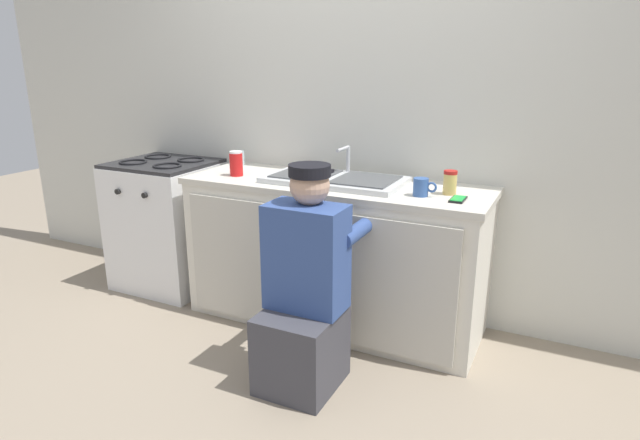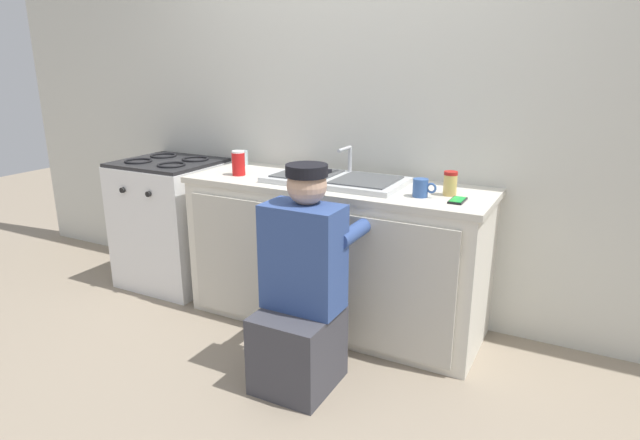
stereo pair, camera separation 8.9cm
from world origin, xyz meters
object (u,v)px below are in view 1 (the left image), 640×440
object	(u,v)px
soda_cup_red	(236,164)
coffee_mug	(421,187)
plumber_person	(305,297)
water_glass	(240,158)
cell_phone	(458,199)
condiment_jar	(450,182)
stove_range	(168,224)
sink_double_basin	(335,179)

from	to	relation	value
soda_cup_red	coffee_mug	bearing A→B (deg)	0.01
plumber_person	water_glass	size ratio (longest dim) A/B	11.04
cell_phone	coffee_mug	bearing A→B (deg)	178.13
condiment_jar	plumber_person	bearing A→B (deg)	-127.55
stove_range	cell_phone	world-z (taller)	stove_range
water_glass	coffee_mug	bearing A→B (deg)	-11.77
stove_range	condiment_jar	xyz separation A→B (m)	(1.97, 0.00, 0.50)
sink_double_basin	cell_phone	size ratio (longest dim) A/B	5.71
plumber_person	condiment_jar	distance (m)	0.98
sink_double_basin	plumber_person	distance (m)	0.82
condiment_jar	water_glass	xyz separation A→B (m)	(-1.45, 0.17, -0.01)
plumber_person	soda_cup_red	size ratio (longest dim) A/B	7.26
soda_cup_red	plumber_person	bearing A→B (deg)	-36.71
stove_range	condiment_jar	world-z (taller)	condiment_jar
plumber_person	water_glass	bearing A→B (deg)	137.62
cell_phone	stove_range	bearing A→B (deg)	177.04
plumber_person	coffee_mug	bearing A→B (deg)	55.58
sink_double_basin	cell_phone	distance (m)	0.74
cell_phone	plumber_person	bearing A→B (deg)	-136.05
condiment_jar	cell_phone	size ratio (longest dim) A/B	0.91
soda_cup_red	coffee_mug	size ratio (longest dim) A/B	1.21
soda_cup_red	condiment_jar	distance (m)	1.29
plumber_person	condiment_jar	size ratio (longest dim) A/B	8.63
plumber_person	condiment_jar	xyz separation A→B (m)	(0.52, 0.67, 0.49)
stove_range	condiment_jar	size ratio (longest dim) A/B	7.12
sink_double_basin	plumber_person	world-z (taller)	plumber_person
condiment_jar	coffee_mug	bearing A→B (deg)	-141.18
coffee_mug	water_glass	bearing A→B (deg)	168.23
coffee_mug	condiment_jar	bearing A→B (deg)	38.82
stove_range	soda_cup_red	world-z (taller)	soda_cup_red
soda_cup_red	condiment_jar	xyz separation A→B (m)	(1.29, 0.10, -0.01)
soda_cup_red	condiment_jar	bearing A→B (deg)	4.50
condiment_jar	cell_phone	xyz separation A→B (m)	(0.07, -0.11, -0.06)
plumber_person	condiment_jar	world-z (taller)	plumber_person
coffee_mug	water_glass	size ratio (longest dim) A/B	1.26
sink_double_basin	water_glass	world-z (taller)	sink_double_basin
water_glass	cell_phone	bearing A→B (deg)	-10.52
stove_range	coffee_mug	distance (m)	1.91
sink_double_basin	water_glass	distance (m)	0.80
water_glass	cell_phone	distance (m)	1.55
sink_double_basin	plumber_person	xyz separation A→B (m)	(0.15, -0.68, -0.44)
water_glass	cell_phone	world-z (taller)	water_glass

